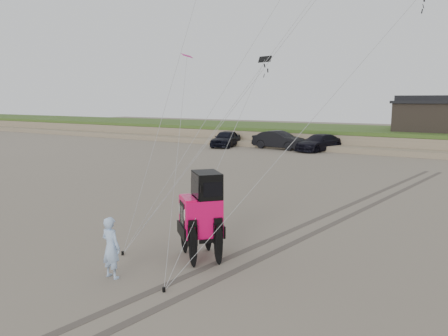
% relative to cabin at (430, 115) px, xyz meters
% --- Properties ---
extents(ground, '(160.00, 160.00, 0.00)m').
position_rel_cabin_xyz_m(ground, '(-2.00, -37.00, -3.24)').
color(ground, '#6B6054').
rests_on(ground, ground).
extents(dune_ridge, '(160.00, 14.25, 1.73)m').
position_rel_cabin_xyz_m(dune_ridge, '(-2.00, 0.50, -2.42)').
color(dune_ridge, '#7A6B54').
rests_on(dune_ridge, ground).
extents(cabin, '(6.40, 5.40, 3.35)m').
position_rel_cabin_xyz_m(cabin, '(0.00, 0.00, 0.00)').
color(cabin, black).
rests_on(cabin, dune_ridge).
extents(truck_a, '(2.85, 5.09, 1.64)m').
position_rel_cabin_xyz_m(truck_a, '(-17.54, -8.26, -2.42)').
color(truck_a, black).
rests_on(truck_a, ground).
extents(truck_b, '(5.35, 2.35, 1.71)m').
position_rel_cabin_xyz_m(truck_b, '(-12.19, -7.19, -2.38)').
color(truck_b, black).
rests_on(truck_b, ground).
extents(truck_c, '(3.63, 5.68, 1.53)m').
position_rel_cabin_xyz_m(truck_c, '(-8.37, -6.80, -2.47)').
color(truck_c, black).
rests_on(truck_c, ground).
extents(jeep, '(5.53, 5.78, 2.08)m').
position_rel_cabin_xyz_m(jeep, '(-1.90, -35.08, -2.20)').
color(jeep, '#ED0958').
rests_on(jeep, ground).
extents(man, '(0.63, 0.43, 1.67)m').
position_rel_cabin_xyz_m(man, '(-3.09, -37.53, -2.40)').
color(man, '#95B6E7').
rests_on(man, ground).
extents(stake_main, '(0.08, 0.08, 0.12)m').
position_rel_cabin_xyz_m(stake_main, '(-4.07, -36.15, -3.18)').
color(stake_main, black).
rests_on(stake_main, ground).
extents(stake_aux, '(0.08, 0.08, 0.12)m').
position_rel_cabin_xyz_m(stake_aux, '(-1.34, -37.49, -3.18)').
color(stake_aux, black).
rests_on(stake_aux, ground).
extents(tire_tracks, '(5.22, 29.74, 0.01)m').
position_rel_cabin_xyz_m(tire_tracks, '(0.00, -29.00, -3.23)').
color(tire_tracks, '#4C443D').
rests_on(tire_tracks, ground).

